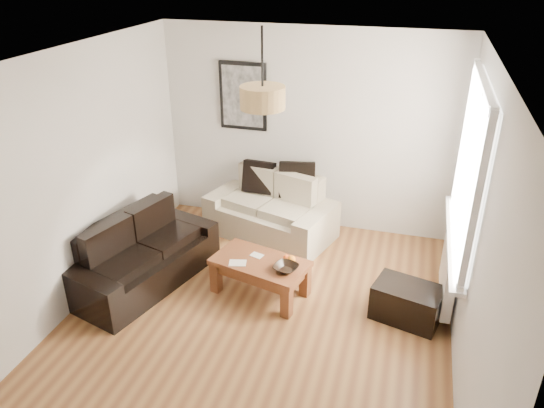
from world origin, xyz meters
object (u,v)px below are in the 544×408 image
(loveseat_cream, at_px, (271,207))
(coffee_table, at_px, (260,277))
(ottoman, at_px, (407,302))
(sofa_leather, at_px, (142,253))

(loveseat_cream, relative_size, coffee_table, 1.58)
(ottoman, bearing_deg, loveseat_cream, 144.52)
(loveseat_cream, relative_size, ottoman, 2.41)
(coffee_table, bearing_deg, loveseat_cream, 101.23)
(sofa_leather, bearing_deg, ottoman, -71.31)
(sofa_leather, bearing_deg, coffee_table, -68.02)
(sofa_leather, xyz_separation_m, coffee_table, (1.33, 0.14, -0.16))
(loveseat_cream, xyz_separation_m, sofa_leather, (-1.07, -1.42, -0.03))
(loveseat_cream, bearing_deg, coffee_table, -61.75)
(coffee_table, height_order, ottoman, coffee_table)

